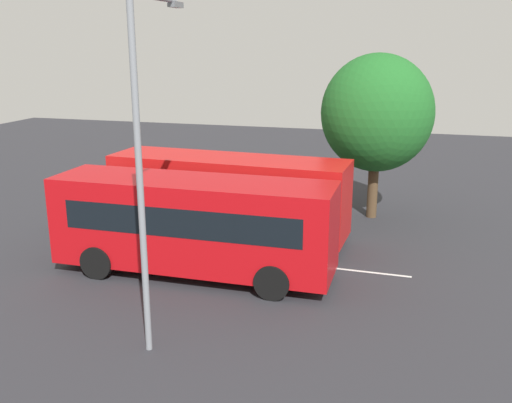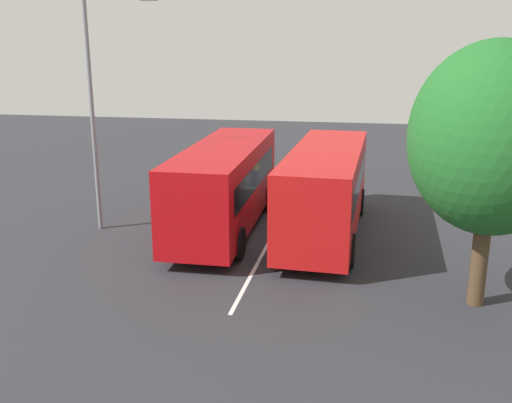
{
  "view_description": "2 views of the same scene",
  "coord_description": "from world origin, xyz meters",
  "px_view_note": "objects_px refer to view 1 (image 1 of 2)",
  "views": [
    {
      "loc": [
        -6.0,
        18.11,
        7.39
      ],
      "look_at": [
        -0.66,
        -0.73,
        1.91
      ],
      "focal_mm": 39.93,
      "sensor_mm": 36.0,
      "label": 1
    },
    {
      "loc": [
        -19.59,
        -2.96,
        6.91
      ],
      "look_at": [
        0.07,
        0.56,
        1.35
      ],
      "focal_mm": 40.44,
      "sensor_mm": 36.0,
      "label": 2
    }
  ],
  "objects_px": {
    "bus_far_left": "(228,194)",
    "depot_tree": "(377,113)",
    "pedestrian": "(55,209)",
    "street_lamp": "(144,155)",
    "bus_center_left": "(192,223)"
  },
  "relations": [
    {
      "from": "bus_far_left",
      "to": "depot_tree",
      "type": "xyz_separation_m",
      "value": [
        -5.15,
        -4.43,
        2.75
      ]
    },
    {
      "from": "bus_far_left",
      "to": "depot_tree",
      "type": "bearing_deg",
      "value": -136.5
    },
    {
      "from": "pedestrian",
      "to": "depot_tree",
      "type": "bearing_deg",
      "value": 28.54
    },
    {
      "from": "depot_tree",
      "to": "pedestrian",
      "type": "bearing_deg",
      "value": 24.89
    },
    {
      "from": "bus_far_left",
      "to": "street_lamp",
      "type": "height_order",
      "value": "street_lamp"
    },
    {
      "from": "bus_center_left",
      "to": "street_lamp",
      "type": "bearing_deg",
      "value": 98.84
    },
    {
      "from": "bus_far_left",
      "to": "depot_tree",
      "type": "distance_m",
      "value": 7.32
    },
    {
      "from": "depot_tree",
      "to": "bus_center_left",
      "type": "bearing_deg",
      "value": 58.08
    },
    {
      "from": "bus_far_left",
      "to": "pedestrian",
      "type": "relative_size",
      "value": 5.68
    },
    {
      "from": "bus_center_left",
      "to": "depot_tree",
      "type": "relative_size",
      "value": 1.31
    },
    {
      "from": "bus_far_left",
      "to": "street_lamp",
      "type": "bearing_deg",
      "value": 98.08
    },
    {
      "from": "pedestrian",
      "to": "street_lamp",
      "type": "distance_m",
      "value": 11.14
    },
    {
      "from": "bus_far_left",
      "to": "bus_center_left",
      "type": "height_order",
      "value": "same"
    },
    {
      "from": "bus_center_left",
      "to": "bus_far_left",
      "type": "bearing_deg",
      "value": -89.23
    },
    {
      "from": "bus_far_left",
      "to": "bus_center_left",
      "type": "distance_m",
      "value": 3.75
    }
  ]
}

